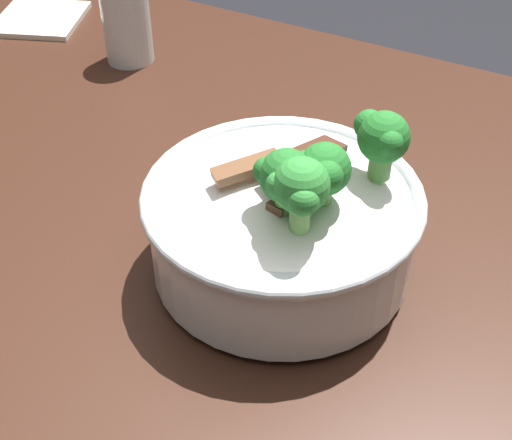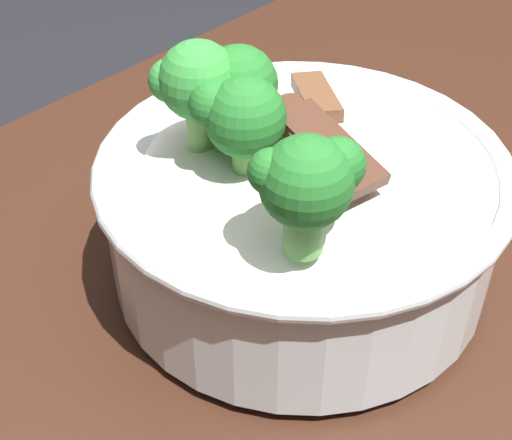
# 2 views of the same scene
# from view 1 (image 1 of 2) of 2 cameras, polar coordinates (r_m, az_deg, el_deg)

# --- Properties ---
(dining_table) EXTENTS (1.55, 0.77, 0.77)m
(dining_table) POSITION_cam_1_polar(r_m,az_deg,el_deg) (0.87, -4.31, -3.60)
(dining_table) COLOR #381E14
(dining_table) RESTS_ON ground
(rice_bowl) EXTENTS (0.24, 0.24, 0.16)m
(rice_bowl) POSITION_cam_1_polar(r_m,az_deg,el_deg) (0.62, 2.26, 0.29)
(rice_bowl) COLOR silver
(rice_bowl) RESTS_ON dining_table
(drinking_glass) EXTENTS (0.06, 0.06, 0.11)m
(drinking_glass) POSITION_cam_1_polar(r_m,az_deg,el_deg) (1.00, -10.23, 14.99)
(drinking_glass) COLOR white
(drinking_glass) RESTS_ON dining_table
(folded_napkin) EXTENTS (0.16, 0.16, 0.01)m
(folded_napkin) POSITION_cam_1_polar(r_m,az_deg,el_deg) (1.16, -16.80, 15.07)
(folded_napkin) COLOR silver
(folded_napkin) RESTS_ON dining_table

